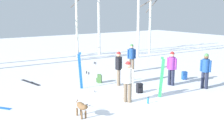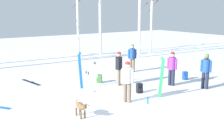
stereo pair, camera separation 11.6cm
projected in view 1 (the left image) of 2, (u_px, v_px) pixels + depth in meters
name	position (u px, v px, depth m)	size (l,w,h in m)	color
ground_plane	(136.00, 100.00, 11.60)	(60.00, 60.00, 0.00)	white
person_0	(119.00, 66.00, 13.71)	(0.37, 0.42, 1.72)	#72604C
person_1	(128.00, 79.00, 11.15)	(0.37, 0.42, 1.72)	#72604C
person_2	(172.00, 66.00, 13.70)	(0.34, 0.49, 1.72)	#1E2338
person_3	(132.00, 56.00, 16.71)	(0.44, 0.34, 1.72)	#72604C
person_4	(205.00, 69.00, 13.13)	(0.34, 0.48, 1.72)	#1E2338
dog	(82.00, 107.00, 9.66)	(0.25, 0.90, 0.57)	brown
ski_pair_planted_0	(80.00, 71.00, 13.13)	(0.20, 0.14, 1.77)	blue
ski_pair_planted_1	(162.00, 78.00, 11.78)	(0.15, 0.21, 1.79)	green
ski_pair_lying_1	(31.00, 82.00, 14.39)	(0.52, 1.73, 0.05)	black
ski_poles_0	(95.00, 77.00, 12.44)	(0.07, 0.23, 1.45)	#B2B2BC
ski_poles_1	(88.00, 88.00, 10.65)	(0.07, 0.27, 1.42)	#B2B2BC
backpack_0	(140.00, 88.00, 12.60)	(0.29, 0.31, 0.44)	black
backpack_1	(99.00, 79.00, 14.32)	(0.34, 0.32, 0.44)	#4C7F3F
backpack_2	(184.00, 76.00, 15.02)	(0.32, 0.34, 0.44)	#1E4C99
water_bottle_0	(148.00, 100.00, 11.16)	(0.08, 0.08, 0.27)	#1E72BF
birch_tree_3	(77.00, 15.00, 20.64)	(1.48, 1.63, 6.35)	silver
birch_tree_4	(99.00, 8.00, 22.79)	(1.14, 0.99, 7.56)	silver
birch_tree_5	(139.00, 10.00, 21.32)	(1.46, 1.46, 7.00)	silver
birch_tree_6	(150.00, 16.00, 23.47)	(1.66, 1.65, 6.24)	silver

